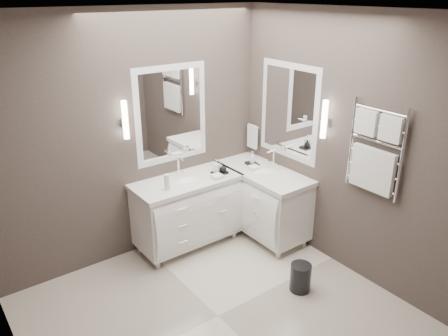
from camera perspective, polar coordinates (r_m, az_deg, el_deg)
floor at (r=4.33m, az=-0.80°, el=-18.82°), size 3.20×3.00×0.01m
ceiling at (r=3.26m, az=-1.07°, el=19.88°), size 3.20×3.00×0.01m
wall_back at (r=4.80m, az=-11.52°, el=3.77°), size 3.20×0.01×2.70m
wall_front at (r=2.67m, az=18.86°, el=-13.07°), size 3.20×0.01×2.70m
wall_left at (r=3.05m, az=-26.51°, el=-9.63°), size 0.01×3.00×2.70m
wall_right at (r=4.64m, az=15.39°, el=2.74°), size 0.01×3.00×2.70m
vanity_back at (r=5.11m, az=-4.84°, el=-5.24°), size 1.24×0.59×0.97m
vanity_right at (r=5.34m, az=5.03°, el=-3.93°), size 0.59×1.24×0.97m
mirror_back at (r=4.93m, az=-6.88°, el=6.97°), size 0.90×0.02×1.10m
mirror_right at (r=5.07m, az=8.43°, el=7.34°), size 0.02×0.90×1.10m
sconce_back at (r=4.61m, az=-12.77°, el=6.05°), size 0.06×0.06×0.40m
sconce_right at (r=4.64m, az=12.96°, el=6.13°), size 0.06×0.06×0.40m
towel_bar_corner at (r=5.55m, az=3.74°, el=4.19°), size 0.03×0.22×0.30m
towel_ladder at (r=4.37m, az=19.06°, el=1.65°), size 0.06×0.58×0.90m
waste_bin at (r=4.60m, az=9.95°, el=-13.89°), size 0.24×0.24×0.30m
amenity_tray_back at (r=5.08m, az=-0.58°, el=-0.60°), size 0.18×0.13×0.03m
amenity_tray_right at (r=5.34m, az=3.69°, el=0.53°), size 0.16×0.19×0.02m
water_bottle at (r=4.69m, az=-7.46°, el=-1.83°), size 0.07×0.07×0.17m
soap_bottle_a at (r=5.04m, az=-0.99°, el=0.30°), size 0.09×0.09×0.15m
soap_bottle_b at (r=5.05m, az=-0.11°, el=0.03°), size 0.09×0.09×0.10m
soap_bottle_c at (r=5.31m, az=3.71°, el=1.41°), size 0.06×0.06×0.15m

